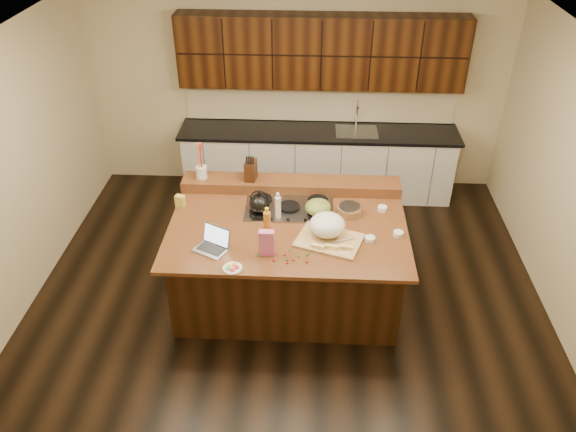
{
  "coord_description": "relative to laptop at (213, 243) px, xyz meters",
  "views": [
    {
      "loc": [
        0.24,
        -4.62,
        4.17
      ],
      "look_at": [
        0.0,
        0.05,
        1.0
      ],
      "focal_mm": 35.0,
      "sensor_mm": 36.0,
      "label": 1
    }
  ],
  "objects": [
    {
      "name": "pink_bag",
      "position": [
        0.51,
        -0.07,
        0.07
      ],
      "size": [
        0.14,
        0.08,
        0.26
      ],
      "primitive_type": "cube",
      "rotation": [
        0.0,
        0.0,
        -0.01
      ],
      "color": "#CA5F90",
      "rests_on": "island"
    },
    {
      "name": "gumdrop_6",
      "position": [
        0.71,
        -0.21,
        -0.05
      ],
      "size": [
        0.02,
        0.02,
        0.02
      ],
      "primitive_type": "ellipsoid",
      "color": "red",
      "rests_on": "island"
    },
    {
      "name": "knife_block",
      "position": [
        0.24,
        1.11,
        0.17
      ],
      "size": [
        0.13,
        0.19,
        0.22
      ],
      "primitive_type": "cube",
      "rotation": [
        0.0,
        0.0,
        -0.12
      ],
      "color": "black",
      "rests_on": "back_ledge"
    },
    {
      "name": "package_box",
      "position": [
        -0.47,
        0.7,
        0.01
      ],
      "size": [
        0.11,
        0.09,
        0.13
      ],
      "primitive_type": "cube",
      "rotation": [
        0.0,
        0.0,
        -0.28
      ],
      "color": "gold",
      "rests_on": "island"
    },
    {
      "name": "gumdrop_2",
      "position": [
        0.89,
        -0.18,
        -0.05
      ],
      "size": [
        0.02,
        0.02,
        0.02
      ],
      "primitive_type": "ellipsoid",
      "color": "red",
      "rests_on": "island"
    },
    {
      "name": "gumdrop_9",
      "position": [
        0.91,
        -0.05,
        -0.05
      ],
      "size": [
        0.02,
        0.02,
        0.02
      ],
      "primitive_type": "ellipsoid",
      "color": "#198C26",
      "rests_on": "island"
    },
    {
      "name": "room",
      "position": [
        0.68,
        0.41,
        0.37
      ],
      "size": [
        5.52,
        5.02,
        2.72
      ],
      "color": "black",
      "rests_on": "ground"
    },
    {
      "name": "gumdrop_7",
      "position": [
        0.43,
        -0.11,
        -0.05
      ],
      "size": [
        0.02,
        0.02,
        0.02
      ],
      "primitive_type": "ellipsoid",
      "color": "#198C26",
      "rests_on": "island"
    },
    {
      "name": "kettle",
      "position": [
        0.38,
        0.58,
        0.08
      ],
      "size": [
        0.22,
        0.22,
        0.19
      ],
      "primitive_type": "ellipsoid",
      "rotation": [
        0.0,
        0.0,
        0.06
      ],
      "color": "black",
      "rests_on": "cooktop"
    },
    {
      "name": "wooden_tray",
      "position": [
        1.08,
        0.22,
        0.05
      ],
      "size": [
        0.71,
        0.61,
        0.24
      ],
      "rotation": [
        0.0,
        0.0,
        -0.33
      ],
      "color": "tan",
      "rests_on": "island"
    },
    {
      "name": "green_bowl",
      "position": [
        0.98,
        0.58,
        0.06
      ],
      "size": [
        0.28,
        0.28,
        0.15
      ],
      "primitive_type": "ellipsoid",
      "rotation": [
        0.0,
        0.0,
        0.07
      ],
      "color": "olive",
      "rests_on": "cooktop"
    },
    {
      "name": "utensil_crock",
      "position": [
        -0.3,
        1.11,
        0.13
      ],
      "size": [
        0.13,
        0.13,
        0.14
      ],
      "primitive_type": "cylinder",
      "rotation": [
        0.0,
        0.0,
        0.06
      ],
      "color": "white",
      "rests_on": "back_ledge"
    },
    {
      "name": "vinegar_bottle",
      "position": [
        0.58,
        0.53,
        0.07
      ],
      "size": [
        0.08,
        0.08,
        0.25
      ],
      "primitive_type": "cylinder",
      "rotation": [
        0.0,
        0.0,
        0.25
      ],
      "color": "silver",
      "rests_on": "island"
    },
    {
      "name": "back_ledge",
      "position": [
        0.68,
        1.11,
        0.0
      ],
      "size": [
        2.4,
        0.3,
        0.12
      ],
      "primitive_type": "cube",
      "color": "black",
      "rests_on": "island"
    },
    {
      "name": "kitchen_timer",
      "position": [
        1.23,
        0.01,
        -0.02
      ],
      "size": [
        0.09,
        0.09,
        0.07
      ],
      "primitive_type": "cone",
      "rotation": [
        0.0,
        0.0,
        -0.19
      ],
      "color": "silver",
      "rests_on": "island"
    },
    {
      "name": "strainer_bowl",
      "position": [
        1.31,
        0.63,
        -0.01
      ],
      "size": [
        0.3,
        0.3,
        0.09
      ],
      "primitive_type": "cylinder",
      "rotation": [
        0.0,
        0.0,
        -0.28
      ],
      "color": "#996B3F",
      "rests_on": "island"
    },
    {
      "name": "ramekin_b",
      "position": [
        1.78,
        0.29,
        -0.03
      ],
      "size": [
        0.12,
        0.12,
        0.04
      ],
      "primitive_type": "cylinder",
      "rotation": [
        0.0,
        0.0,
        -0.26
      ],
      "color": "white",
      "rests_on": "island"
    },
    {
      "name": "gumdrop_0",
      "position": [
        0.58,
        -0.08,
        -0.05
      ],
      "size": [
        0.02,
        0.02,
        0.02
      ],
      "primitive_type": "ellipsoid",
      "color": "red",
      "rests_on": "island"
    },
    {
      "name": "gumdrop_3",
      "position": [
        0.89,
        -0.08,
        -0.05
      ],
      "size": [
        0.02,
        0.02,
        0.02
      ],
      "primitive_type": "ellipsoid",
      "color": "#198C26",
      "rests_on": "island"
    },
    {
      "name": "oil_bottle",
      "position": [
        0.49,
        0.23,
        0.08
      ],
      "size": [
        0.08,
        0.08,
        0.27
      ],
      "primitive_type": "cylinder",
      "rotation": [
        0.0,
        0.0,
        0.09
      ],
      "color": "#C57222",
      "rests_on": "island"
    },
    {
      "name": "gumdrop_8",
      "position": [
        0.58,
        -0.18,
        -0.05
      ],
      "size": [
        0.02,
        0.02,
        0.02
      ],
      "primitive_type": "ellipsoid",
      "color": "red",
      "rests_on": "island"
    },
    {
      "name": "gumdrop_11",
      "position": [
        0.81,
        -0.1,
        -0.05
      ],
      "size": [
        0.02,
        0.02,
        0.02
      ],
      "primitive_type": "ellipsoid",
      "color": "#198C26",
      "rests_on": "island"
    },
    {
      "name": "ramekin_a",
      "position": [
        1.49,
        0.19,
        -0.03
      ],
      "size": [
        0.12,
        0.12,
        0.04
      ],
      "primitive_type": "cylinder",
      "rotation": [
        0.0,
        0.0,
        -0.2
      ],
      "color": "white",
      "rests_on": "island"
    },
    {
      "name": "laptop",
      "position": [
        0.0,
        0.0,
        0.0
      ],
      "size": [
        0.38,
        0.35,
        0.21
      ],
      "rotation": [
        0.0,
        0.0,
        -0.48
      ],
      "color": "#B7B7BC",
      "rests_on": "island"
    },
    {
      "name": "cooktop",
      "position": [
        0.68,
        0.71,
        -0.04
      ],
      "size": [
        0.92,
        0.52,
        0.05
      ],
      "color": "gray",
      "rests_on": "island"
    },
    {
      "name": "candy_plate",
      "position": [
        0.22,
        -0.3,
        -0.05
      ],
      "size": [
        0.21,
        0.21,
        0.01
      ],
      "primitive_type": "cylinder",
      "rotation": [
        0.0,
        0.0,
        -0.18
      ],
      "color": "white",
      "rests_on": "island"
    },
    {
      "name": "ramekin_c",
      "position": [
        1.66,
        0.73,
        -0.03
      ],
      "size": [
        0.13,
        0.13,
        0.04
      ],
      "primitive_type": "cylinder",
      "rotation": [
        0.0,
        0.0,
        0.36
      ],
      "color": "white",
      "rests_on": "island"
    },
    {
      "name": "gumdrop_10",
      "position": [
        0.77,
        -0.16,
        -0.05
      ],
      "size": [
        0.02,
        0.02,
        0.02
      ],
      "primitive_type": "ellipsoid",
      "color": "red",
      "rests_on": "island"
    },
    {
      "name": "island",
      "position": [
        0.68,
        0.41,
        -0.51
      ],
      "size": [
        2.4,
        1.6,
        0.92
      ],
      "color": "black",
      "rests_on": "ground"
    },
    {
      "name": "gumdrop_4",
      "position": [
        0.68,
        -0.09,
        -0.05
      ],
      "size": [
        0.02,
        0.02,
        0.02
      ],
      "primitive_type": "ellipsoid",
      "color": "red",
      "rests_on": "island"
    },
    {
      "name": "gumdrop_1",
      "position": [
        0.71,
        -0.16,
        -0.05
      ],
      "size": [
        0.02,
        0.02,
        0.02
      ],
      "primitive_type": "ellipsoid",
      "color": "#198C26",
      "rests_on": "island"
    },
    {
      "name": "gumdrop_5",
      "position": [
        0.72,
        -0.01,
        -0.05
      ],
      "size": [
        0.02,
        0.02,
        0.02
      ],
      "primitive_type": "ellipsoid",
      "color": "#198C26",
      "rests_on": "island"
    },
    {
      "name": "back_counter",
      "position": [
        0.98,
        2.63,
        0.01
      ],
      "size": [
        3.7,
        0.66,
        2.4
      ],
      "color": "silver",
      "rests_on": "ground"
    }
  ]
}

